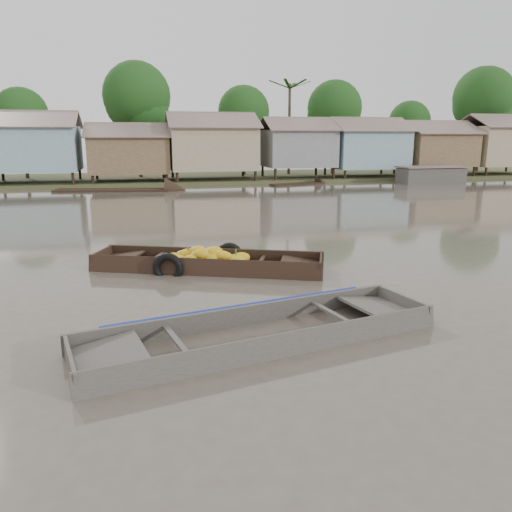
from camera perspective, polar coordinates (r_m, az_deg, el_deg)
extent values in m
plane|color=brown|center=(11.18, 4.37, -5.16)|extent=(120.00, 120.00, 0.00)
cube|color=#384723|center=(43.35, -8.97, 8.66)|extent=(120.00, 12.00, 0.50)
cube|color=#7EA0AE|center=(40.25, -24.07, 11.16)|extent=(6.20, 5.20, 3.20)
cube|color=brown|center=(38.88, -24.75, 14.09)|extent=(6.60, 3.02, 1.28)
cube|color=brown|center=(41.64, -24.00, 14.04)|extent=(6.60, 3.02, 1.28)
cube|color=brown|center=(39.61, -14.28, 11.15)|extent=(5.80, 4.60, 2.70)
cube|color=brown|center=(38.35, -14.46, 13.77)|extent=(6.20, 2.67, 1.14)
cube|color=brown|center=(40.83, -14.41, 13.74)|extent=(6.20, 2.67, 1.14)
cube|color=#9C8B6C|center=(40.01, -5.06, 12.18)|extent=(6.50, 5.30, 3.30)
cube|color=brown|center=(38.60, -4.81, 15.25)|extent=(6.90, 3.08, 1.31)
cube|color=brown|center=(41.43, -5.42, 15.12)|extent=(6.90, 3.08, 1.31)
cube|color=gray|center=(41.59, 4.74, 12.16)|extent=(5.40, 4.70, 2.90)
cube|color=brown|center=(40.39, 5.37, 14.81)|extent=(5.80, 2.73, 1.17)
cube|color=brown|center=(42.80, 4.26, 14.75)|extent=(5.80, 2.73, 1.17)
cube|color=#7EA0AE|center=(43.81, 12.40, 11.84)|extent=(6.00, 5.00, 3.10)
cube|color=brown|center=(42.59, 13.34, 14.45)|extent=(6.40, 2.90, 1.24)
cube|color=brown|center=(45.03, 11.77, 14.46)|extent=(6.40, 2.90, 1.24)
cube|color=brown|center=(46.96, 19.72, 11.41)|extent=(5.70, 4.90, 2.80)
cube|color=brown|center=(45.84, 20.82, 13.61)|extent=(6.10, 2.85, 1.21)
cube|color=brown|center=(48.07, 19.03, 13.70)|extent=(6.10, 2.85, 1.21)
cube|color=#9C8B6C|center=(50.74, 26.06, 11.23)|extent=(6.30, 5.10, 3.40)
cube|color=brown|center=(51.83, 25.33, 13.71)|extent=(6.70, 2.96, 1.26)
cylinder|color=#473323|center=(44.96, -24.91, 10.89)|extent=(0.28, 0.28, 4.90)
sphere|color=#133B12|center=(44.98, -25.27, 14.44)|extent=(4.20, 4.20, 4.20)
cylinder|color=#473323|center=(43.09, -13.21, 12.64)|extent=(0.28, 0.28, 6.30)
sphere|color=#133B12|center=(43.20, -13.48, 17.41)|extent=(5.40, 5.40, 5.40)
cylinder|color=#473323|center=(45.05, -1.40, 12.34)|extent=(0.28, 0.28, 5.25)
sphere|color=#133B12|center=(45.09, -1.42, 16.15)|extent=(4.50, 4.50, 4.50)
cylinder|color=#473323|center=(46.41, 8.82, 12.44)|extent=(0.28, 0.28, 5.60)
sphere|color=#133B12|center=(46.47, 8.96, 16.39)|extent=(4.80, 4.80, 4.80)
cylinder|color=#473323|center=(50.81, 16.94, 11.52)|extent=(0.28, 0.28, 4.55)
sphere|color=#133B12|center=(50.81, 17.15, 14.44)|extent=(3.90, 3.90, 3.90)
cylinder|color=#473323|center=(53.81, 24.18, 12.13)|extent=(0.28, 0.28, 6.65)
sphere|color=#133B12|center=(53.92, 24.59, 16.16)|extent=(5.70, 5.70, 5.70)
cylinder|color=#473323|center=(45.55, 3.81, 14.06)|extent=(0.24, 0.24, 8.00)
cube|color=black|center=(13.85, -5.48, -1.83)|extent=(6.16, 3.36, 0.08)
cube|color=black|center=(14.42, -4.87, -0.17)|extent=(5.91, 2.47, 0.58)
cube|color=black|center=(13.16, -6.20, -1.54)|extent=(5.91, 2.47, 0.58)
cube|color=black|center=(13.40, 7.40, -1.30)|extent=(0.56, 1.29, 0.55)
cube|color=black|center=(13.40, 5.12, -0.93)|extent=(1.43, 1.49, 0.21)
cube|color=black|center=(14.82, -17.15, -0.36)|extent=(0.56, 1.29, 0.55)
cube|color=black|center=(14.58, -15.27, -0.17)|extent=(1.43, 1.49, 0.21)
cube|color=black|center=(14.18, -11.31, -0.14)|extent=(0.58, 1.26, 0.05)
cube|color=black|center=(13.48, 0.57, -0.58)|extent=(0.58, 1.26, 0.05)
ellipsoid|color=gold|center=(13.80, -1.68, -0.19)|extent=(0.58, 0.50, 0.30)
ellipsoid|color=gold|center=(13.91, -2.36, -0.30)|extent=(0.52, 0.44, 0.27)
ellipsoid|color=gold|center=(14.05, -5.92, 0.08)|extent=(0.49, 0.41, 0.25)
ellipsoid|color=gold|center=(14.05, -4.02, -0.05)|extent=(0.52, 0.44, 0.27)
ellipsoid|color=gold|center=(13.99, -6.04, 0.19)|extent=(0.53, 0.45, 0.28)
ellipsoid|color=gold|center=(14.01, -9.67, -0.66)|extent=(0.46, 0.40, 0.24)
ellipsoid|color=gold|center=(13.39, -5.45, -0.95)|extent=(0.48, 0.41, 0.25)
ellipsoid|color=gold|center=(13.88, -5.62, 0.23)|extent=(0.57, 0.48, 0.29)
ellipsoid|color=gold|center=(13.44, -3.59, -0.02)|extent=(0.47, 0.40, 0.24)
ellipsoid|color=gold|center=(13.58, -6.13, 0.21)|extent=(0.57, 0.48, 0.29)
ellipsoid|color=gold|center=(14.17, -9.42, -0.18)|extent=(0.55, 0.47, 0.28)
ellipsoid|color=gold|center=(13.63, -4.85, 0.45)|extent=(0.61, 0.52, 0.32)
ellipsoid|color=gold|center=(14.08, -3.81, -0.07)|extent=(0.50, 0.42, 0.26)
ellipsoid|color=gold|center=(13.42, -2.20, -0.51)|extent=(0.55, 0.47, 0.29)
ellipsoid|color=gold|center=(13.99, -8.29, 0.15)|extent=(0.51, 0.44, 0.27)
ellipsoid|color=gold|center=(13.68, -9.07, -0.79)|extent=(0.59, 0.50, 0.31)
ellipsoid|color=gold|center=(13.71, -6.59, 0.07)|extent=(0.56, 0.47, 0.29)
ellipsoid|color=gold|center=(13.83, -6.65, 0.60)|extent=(0.57, 0.48, 0.29)
ellipsoid|color=gold|center=(13.71, -9.84, -1.08)|extent=(0.47, 0.41, 0.25)
ellipsoid|color=gold|center=(13.60, -5.31, 0.00)|extent=(0.53, 0.46, 0.28)
ellipsoid|color=gold|center=(13.93, -6.40, 0.18)|extent=(0.53, 0.45, 0.27)
ellipsoid|color=gold|center=(14.12, -6.45, 0.33)|extent=(0.47, 0.40, 0.25)
ellipsoid|color=gold|center=(13.80, -5.30, 0.51)|extent=(0.46, 0.39, 0.24)
ellipsoid|color=gold|center=(13.97, -9.29, -0.28)|extent=(0.60, 0.51, 0.31)
ellipsoid|color=gold|center=(13.50, -4.91, -0.31)|extent=(0.52, 0.44, 0.27)
ellipsoid|color=gold|center=(13.20, -1.42, -1.24)|extent=(0.50, 0.42, 0.26)
ellipsoid|color=gold|center=(13.56, -7.43, -0.34)|extent=(0.46, 0.39, 0.24)
ellipsoid|color=gold|center=(13.58, -3.94, 0.03)|extent=(0.55, 0.47, 0.28)
ellipsoid|color=gold|center=(13.94, -7.75, 0.23)|extent=(0.60, 0.51, 0.31)
ellipsoid|color=gold|center=(13.78, -9.07, -0.50)|extent=(0.60, 0.51, 0.31)
ellipsoid|color=gold|center=(13.74, -8.67, -0.50)|extent=(0.53, 0.45, 0.28)
ellipsoid|color=gold|center=(13.67, -8.85, -0.88)|extent=(0.58, 0.49, 0.30)
cylinder|color=#3F6626|center=(13.85, -7.78, 0.56)|extent=(0.04, 0.04, 0.20)
cylinder|color=#3F6626|center=(13.66, -4.63, 0.45)|extent=(0.04, 0.04, 0.20)
cylinder|color=#3F6626|center=(13.54, -2.33, 0.38)|extent=(0.04, 0.04, 0.20)
torus|color=black|center=(14.40, -3.06, -0.07)|extent=(0.85, 0.50, 0.84)
torus|color=black|center=(13.32, -10.02, -1.39)|extent=(0.86, 0.50, 0.85)
cube|color=#3D3834|center=(9.15, 0.59, -10.02)|extent=(6.63, 2.74, 0.08)
cube|color=#3D3834|center=(9.73, -1.47, -7.12)|extent=(6.50, 1.55, 0.53)
cube|color=#3D3834|center=(8.42, 3.00, -10.56)|extent=(6.50, 1.55, 0.53)
cube|color=#3D3834|center=(10.80, 16.31, -5.57)|extent=(0.40, 1.59, 0.50)
cube|color=#3D3834|center=(10.42, 14.00, -5.74)|extent=(1.39, 1.60, 0.22)
cube|color=#3D3834|center=(8.29, -20.42, -11.84)|extent=(0.40, 1.59, 0.50)
cube|color=#3D3834|center=(8.31, -16.53, -10.97)|extent=(1.39, 1.60, 0.22)
cube|color=#3D3834|center=(8.51, -8.95, -9.66)|extent=(0.43, 1.54, 0.05)
cube|color=#3D3834|center=(9.76, 8.85, -6.56)|extent=(0.43, 1.54, 0.05)
cube|color=#665E54|center=(9.14, 0.59, -9.82)|extent=(5.09, 2.29, 0.02)
cube|color=navy|center=(9.71, -1.60, -5.90)|extent=(5.25, 1.21, 0.13)
torus|color=olive|center=(10.24, 14.34, -7.49)|extent=(0.37, 0.37, 0.05)
torus|color=olive|center=(10.22, 14.35, -7.31)|extent=(0.30, 0.30, 0.05)
cube|color=black|center=(38.01, 4.67, 8.03)|extent=(4.34, 2.06, 0.35)
cube|color=black|center=(34.92, -16.01, 7.07)|extent=(7.74, 2.91, 0.35)
cube|color=black|center=(41.65, 19.35, 8.63)|extent=(5.00, 2.00, 1.20)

